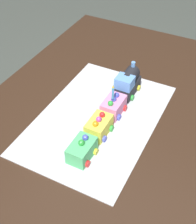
{
  "coord_description": "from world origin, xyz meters",
  "views": [
    {
      "loc": [
        0.77,
        0.33,
        1.53
      ],
      "look_at": [
        0.03,
        -0.05,
        0.77
      ],
      "focal_mm": 50.99,
      "sensor_mm": 36.0,
      "label": 1
    }
  ],
  "objects_px": {
    "cake_locomotive": "(128,83)",
    "cake_car_caboose_lemon": "(99,126)",
    "cake_car_tanker_bubblegum": "(113,106)",
    "dining_table": "(113,139)",
    "birthday_candle": "(113,92)",
    "cake_car_flatbed_mint_green": "(82,150)"
  },
  "relations": [
    {
      "from": "cake_car_tanker_bubblegum",
      "to": "cake_locomotive",
      "type": "bearing_deg",
      "value": 180.0
    },
    {
      "from": "cake_locomotive",
      "to": "birthday_candle",
      "type": "relative_size",
      "value": 2.33
    },
    {
      "from": "cake_car_flatbed_mint_green",
      "to": "birthday_candle",
      "type": "distance_m",
      "value": 0.24
    },
    {
      "from": "cake_car_tanker_bubblegum",
      "to": "cake_car_caboose_lemon",
      "type": "relative_size",
      "value": 1.0
    },
    {
      "from": "cake_locomotive",
      "to": "cake_car_flatbed_mint_green",
      "type": "bearing_deg",
      "value": -0.0
    },
    {
      "from": "cake_car_tanker_bubblegum",
      "to": "birthday_candle",
      "type": "xyz_separation_m",
      "value": [
        0.01,
        0.0,
        0.07
      ]
    },
    {
      "from": "dining_table",
      "to": "cake_car_tanker_bubblegum",
      "type": "xyz_separation_m",
      "value": [
        -0.03,
        -0.01,
        0.14
      ]
    },
    {
      "from": "dining_table",
      "to": "cake_car_flatbed_mint_green",
      "type": "relative_size",
      "value": 14.0
    },
    {
      "from": "cake_car_caboose_lemon",
      "to": "dining_table",
      "type": "bearing_deg",
      "value": 170.69
    },
    {
      "from": "cake_car_tanker_bubblegum",
      "to": "cake_car_flatbed_mint_green",
      "type": "height_order",
      "value": "same"
    },
    {
      "from": "cake_car_tanker_bubblegum",
      "to": "cake_car_caboose_lemon",
      "type": "distance_m",
      "value": 0.12
    },
    {
      "from": "cake_car_flatbed_mint_green",
      "to": "birthday_candle",
      "type": "relative_size",
      "value": 1.67
    },
    {
      "from": "birthday_candle",
      "to": "cake_car_caboose_lemon",
      "type": "bearing_deg",
      "value": -0.0
    },
    {
      "from": "cake_car_caboose_lemon",
      "to": "cake_car_tanker_bubblegum",
      "type": "bearing_deg",
      "value": 180.0
    },
    {
      "from": "cake_car_tanker_bubblegum",
      "to": "birthday_candle",
      "type": "distance_m",
      "value": 0.07
    },
    {
      "from": "cake_locomotive",
      "to": "cake_car_caboose_lemon",
      "type": "distance_m",
      "value": 0.25
    },
    {
      "from": "dining_table",
      "to": "cake_car_caboose_lemon",
      "type": "height_order",
      "value": "cake_car_caboose_lemon"
    },
    {
      "from": "cake_locomotive",
      "to": "cake_car_caboose_lemon",
      "type": "height_order",
      "value": "cake_locomotive"
    },
    {
      "from": "cake_car_tanker_bubblegum",
      "to": "birthday_candle",
      "type": "height_order",
      "value": "birthday_candle"
    },
    {
      "from": "cake_car_caboose_lemon",
      "to": "birthday_candle",
      "type": "height_order",
      "value": "birthday_candle"
    },
    {
      "from": "cake_car_flatbed_mint_green",
      "to": "birthday_candle",
      "type": "height_order",
      "value": "birthday_candle"
    },
    {
      "from": "cake_car_flatbed_mint_green",
      "to": "cake_car_caboose_lemon",
      "type": "bearing_deg",
      "value": -180.0
    }
  ]
}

